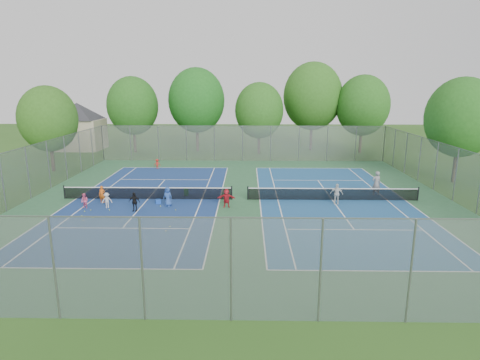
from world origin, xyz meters
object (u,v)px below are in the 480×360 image
ball_crate (158,202)px  net_right (333,194)px  ball_hopper (186,192)px  net_left (148,193)px  instructor (376,183)px

ball_crate → net_right: bearing=5.0°
ball_hopper → ball_crate: bearing=-128.1°
net_left → ball_crate: (1.04, -1.13, -0.30)m
ball_crate → instructor: (16.65, 2.60, 0.82)m
net_left → ball_hopper: size_ratio=22.88×
net_left → ball_hopper: 2.98m
net_right → net_left: bearing=180.0°
ball_hopper → instructor: bearing=1.5°
net_right → instructor: (3.69, 1.47, 0.52)m
net_left → ball_crate: size_ratio=36.17×
net_right → ball_crate: (-12.96, -1.13, -0.30)m
net_left → instructor: bearing=4.8°
ball_crate → instructor: bearing=8.9°
instructor → net_left: bearing=-5.1°
ball_hopper → instructor: size_ratio=0.29×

